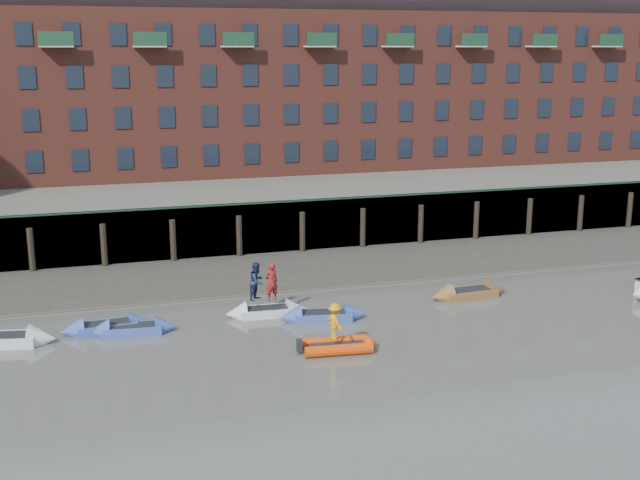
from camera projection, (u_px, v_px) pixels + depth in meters
name	position (u px, v px, depth m)	size (l,w,h in m)	color
ground	(406.00, 398.00, 29.46)	(220.00, 220.00, 0.00)	#5C5750
foreshore	(286.00, 271.00, 46.23)	(110.00, 8.00, 0.50)	#3D382F
mud_band	(302.00, 287.00, 43.06)	(110.00, 1.60, 0.10)	#4C4336
river_wall	(269.00, 228.00, 49.93)	(110.00, 1.23, 3.30)	#2D2A26
bank_terrace	(230.00, 191.00, 62.62)	(110.00, 28.00, 3.20)	#5E594D
apartment_terrace	(223.00, 43.00, 60.91)	(80.60, 15.56, 20.98)	brown
rowboat_0	(2.00, 340.00, 34.66)	(4.75, 2.19, 1.33)	silver
rowboat_1	(107.00, 327.00, 36.36)	(4.18, 1.54, 1.19)	#3A54A5
rowboat_2	(133.00, 329.00, 36.07)	(4.03, 1.49, 1.15)	#3A54A5
rowboat_3	(267.00, 311.00, 38.48)	(4.02, 1.37, 1.15)	silver
rowboat_4	(323.00, 316.00, 37.82)	(4.27, 1.81, 1.20)	#3A54A5
rowboat_6	(469.00, 293.00, 41.28)	(4.43, 1.55, 1.26)	brown
rib_tender	(340.00, 346.00, 34.00)	(3.21, 1.76, 0.55)	#E43E09
person_rower_a	(271.00, 282.00, 38.10)	(0.68, 0.45, 1.86)	maroon
person_rower_b	(257.00, 281.00, 38.23)	(0.89, 0.70, 1.84)	#19233F
person_rib_crew	(335.00, 322.00, 33.65)	(1.05, 0.61, 1.63)	orange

